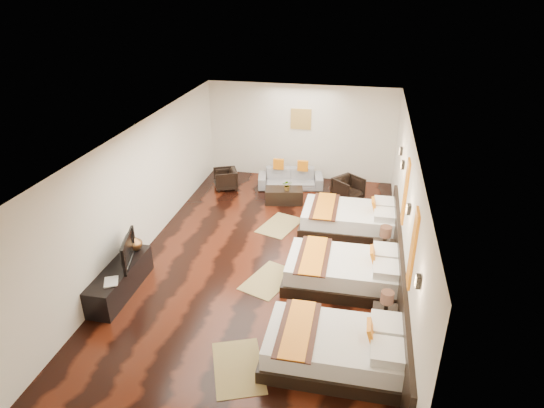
% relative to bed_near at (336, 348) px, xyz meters
% --- Properties ---
extents(floor, '(5.50, 9.50, 0.01)m').
position_rel_bed_near_xyz_m(floor, '(-1.70, 2.77, -0.29)').
color(floor, black).
rests_on(floor, ground).
extents(ceiling, '(5.50, 9.50, 0.01)m').
position_rel_bed_near_xyz_m(ceiling, '(-1.70, 2.77, 2.51)').
color(ceiling, white).
rests_on(ceiling, floor).
extents(back_wall, '(5.50, 0.01, 2.80)m').
position_rel_bed_near_xyz_m(back_wall, '(-1.70, 7.52, 1.11)').
color(back_wall, silver).
rests_on(back_wall, floor).
extents(left_wall, '(0.01, 9.50, 2.80)m').
position_rel_bed_near_xyz_m(left_wall, '(-4.45, 2.77, 1.11)').
color(left_wall, silver).
rests_on(left_wall, floor).
extents(right_wall, '(0.01, 9.50, 2.80)m').
position_rel_bed_near_xyz_m(right_wall, '(1.05, 2.77, 1.11)').
color(right_wall, silver).
rests_on(right_wall, floor).
extents(headboard_panel, '(0.08, 6.60, 0.90)m').
position_rel_bed_near_xyz_m(headboard_panel, '(1.01, 1.97, 0.16)').
color(headboard_panel, black).
rests_on(headboard_panel, floor).
extents(bed_near, '(2.22, 1.40, 0.85)m').
position_rel_bed_near_xyz_m(bed_near, '(0.00, 0.00, 0.00)').
color(bed_near, black).
rests_on(bed_near, floor).
extents(bed_mid, '(2.29, 1.44, 0.87)m').
position_rel_bed_near_xyz_m(bed_mid, '(0.00, 2.15, 0.01)').
color(bed_mid, black).
rests_on(bed_mid, floor).
extents(bed_far, '(2.30, 1.45, 0.88)m').
position_rel_bed_near_xyz_m(bed_far, '(0.00, 4.39, 0.01)').
color(bed_far, black).
rests_on(bed_far, floor).
extents(nightstand_a, '(0.41, 0.41, 0.82)m').
position_rel_bed_near_xyz_m(nightstand_a, '(0.75, 0.90, -0.00)').
color(nightstand_a, black).
rests_on(nightstand_a, floor).
extents(nightstand_b, '(0.45, 0.45, 0.89)m').
position_rel_bed_near_xyz_m(nightstand_b, '(0.75, 3.06, 0.02)').
color(nightstand_b, black).
rests_on(nightstand_b, floor).
extents(jute_mat_near, '(1.13, 1.39, 0.01)m').
position_rel_bed_near_xyz_m(jute_mat_near, '(-1.47, -0.42, -0.28)').
color(jute_mat_near, olive).
rests_on(jute_mat_near, floor).
extents(jute_mat_mid, '(1.13, 1.39, 0.01)m').
position_rel_bed_near_xyz_m(jute_mat_mid, '(-1.49, 1.97, -0.28)').
color(jute_mat_mid, olive).
rests_on(jute_mat_mid, floor).
extents(jute_mat_far, '(1.08, 1.37, 0.01)m').
position_rel_bed_near_xyz_m(jute_mat_far, '(-1.70, 4.29, -0.28)').
color(jute_mat_far, olive).
rests_on(jute_mat_far, floor).
extents(tv_console, '(0.50, 1.80, 0.55)m').
position_rel_bed_near_xyz_m(tv_console, '(-4.20, 1.03, -0.02)').
color(tv_console, black).
rests_on(tv_console, floor).
extents(tv, '(0.38, 0.96, 0.55)m').
position_rel_bed_near_xyz_m(tv, '(-4.15, 1.22, 0.54)').
color(tv, black).
rests_on(tv, tv_console).
extents(book, '(0.36, 0.40, 0.03)m').
position_rel_bed_near_xyz_m(book, '(-4.20, 0.51, 0.28)').
color(book, black).
rests_on(book, tv_console).
extents(figurine, '(0.36, 0.36, 0.34)m').
position_rel_bed_near_xyz_m(figurine, '(-4.20, 1.71, 0.43)').
color(figurine, brown).
rests_on(figurine, tv_console).
extents(sofa, '(1.94, 1.05, 0.54)m').
position_rel_bed_near_xyz_m(sofa, '(-1.84, 6.66, -0.02)').
color(sofa, gray).
rests_on(sofa, floor).
extents(armchair_left, '(0.84, 0.83, 0.58)m').
position_rel_bed_near_xyz_m(armchair_left, '(-3.65, 6.19, 0.00)').
color(armchair_left, black).
rests_on(armchair_left, floor).
extents(armchair_right, '(0.97, 0.97, 0.63)m').
position_rel_bed_near_xyz_m(armchair_right, '(-0.17, 6.15, 0.03)').
color(armchair_right, black).
rests_on(armchair_right, floor).
extents(coffee_table, '(1.08, 0.68, 0.40)m').
position_rel_bed_near_xyz_m(coffee_table, '(-1.84, 5.61, -0.09)').
color(coffee_table, black).
rests_on(coffee_table, floor).
extents(table_plant, '(0.29, 0.26, 0.29)m').
position_rel_bed_near_xyz_m(table_plant, '(-1.74, 5.54, 0.25)').
color(table_plant, '#20551C').
rests_on(table_plant, coffee_table).
extents(orange_panel_a, '(0.04, 0.40, 1.30)m').
position_rel_bed_near_xyz_m(orange_panel_a, '(1.03, 0.87, 1.41)').
color(orange_panel_a, '#D86014').
rests_on(orange_panel_a, right_wall).
extents(orange_panel_b, '(0.04, 0.40, 1.30)m').
position_rel_bed_near_xyz_m(orange_panel_b, '(1.03, 3.07, 1.41)').
color(orange_panel_b, '#D86014').
rests_on(orange_panel_b, right_wall).
extents(sconce_near, '(0.07, 0.12, 0.18)m').
position_rel_bed_near_xyz_m(sconce_near, '(1.01, -0.23, 1.56)').
color(sconce_near, black).
rests_on(sconce_near, right_wall).
extents(sconce_mid, '(0.07, 0.12, 0.18)m').
position_rel_bed_near_xyz_m(sconce_mid, '(1.01, 1.97, 1.56)').
color(sconce_mid, black).
rests_on(sconce_mid, right_wall).
extents(sconce_far, '(0.07, 0.12, 0.18)m').
position_rel_bed_near_xyz_m(sconce_far, '(1.01, 4.17, 1.56)').
color(sconce_far, black).
rests_on(sconce_far, right_wall).
extents(sconce_lounge, '(0.07, 0.12, 0.18)m').
position_rel_bed_near_xyz_m(sconce_lounge, '(1.01, 5.07, 1.56)').
color(sconce_lounge, black).
rests_on(sconce_lounge, right_wall).
extents(gold_artwork, '(0.60, 0.04, 0.60)m').
position_rel_bed_near_xyz_m(gold_artwork, '(-1.70, 7.50, 1.51)').
color(gold_artwork, '#AD873F').
rests_on(gold_artwork, back_wall).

